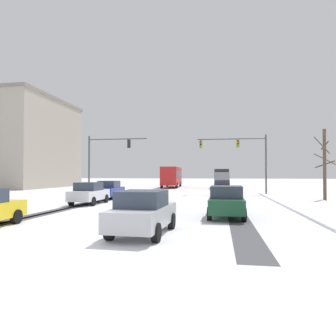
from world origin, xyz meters
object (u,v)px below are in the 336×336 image
traffic_signal_near_right (241,152)px  bus_oncoming (172,176)px  car_dark_green_fourth (226,201)px  car_silver_fifth (143,212)px  car_blue_second (109,190)px  bare_tree_sidewalk_mid (325,164)px  box_truck_delivery (222,178)px  car_red_lead (222,188)px  car_white_third (89,193)px  traffic_signal_near_left (105,154)px

traffic_signal_near_right → bus_oncoming: (-10.32, 16.85, -2.71)m
car_dark_green_fourth → car_silver_fifth: bearing=-122.0°
car_blue_second → bare_tree_sidewalk_mid: bearing=2.7°
car_silver_fifth → traffic_signal_near_right: bearing=77.7°
car_dark_green_fourth → box_truck_delivery: box_truck_delivery is taller
box_truck_delivery → car_silver_fifth: bearing=-94.7°
car_blue_second → box_truck_delivery: bearing=65.0°
bare_tree_sidewalk_mid → car_dark_green_fourth: bearing=-126.2°
traffic_signal_near_right → car_red_lead: size_ratio=1.81×
bus_oncoming → car_silver_fifth: bearing=-82.6°
car_white_third → traffic_signal_near_left: bearing=105.5°
car_white_third → car_silver_fifth: bearing=-57.1°
car_red_lead → bus_oncoming: bus_oncoming is taller
traffic_signal_near_right → car_dark_green_fourth: size_ratio=1.81×
traffic_signal_near_right → car_white_third: bearing=-132.8°
traffic_signal_near_right → car_silver_fifth: traffic_signal_near_right is taller
bus_oncoming → box_truck_delivery: bus_oncoming is taller
traffic_signal_near_right → traffic_signal_near_left: bearing=-172.6°
car_dark_green_fourth → bare_tree_sidewalk_mid: size_ratio=0.69×
car_red_lead → car_white_third: bearing=-130.9°
bus_oncoming → car_blue_second: bearing=-94.4°
car_dark_green_fourth → bus_oncoming: bus_oncoming is taller
car_dark_green_fourth → car_silver_fifth: 5.92m
car_blue_second → bus_oncoming: (1.88, 24.63, 1.18)m
bus_oncoming → bare_tree_sidewalk_mid: bare_tree_sidewalk_mid is taller
traffic_signal_near_left → traffic_signal_near_right: 15.03m
traffic_signal_near_left → car_blue_second: size_ratio=1.62×
car_white_third → bus_oncoming: (1.56, 29.70, 1.18)m
car_red_lead → car_white_third: (-9.81, -11.32, 0.00)m
traffic_signal_near_left → bare_tree_sidewalk_mid: 21.86m
car_dark_green_fourth → car_blue_second: bearing=134.2°
box_truck_delivery → bare_tree_sidewalk_mid: 22.59m
car_silver_fifth → traffic_signal_near_left: bearing=114.6°
box_truck_delivery → bare_tree_sidewalk_mid: size_ratio=1.24×
car_silver_fifth → bare_tree_sidewalk_mid: 20.13m
traffic_signal_near_right → car_blue_second: (-12.20, -7.78, -3.89)m
car_red_lead → car_white_third: same height
car_dark_green_fourth → bus_oncoming: (-8.35, 35.14, 1.18)m
car_silver_fifth → bus_oncoming: (-5.22, 40.16, 1.18)m
car_red_lead → bus_oncoming: bearing=114.2°
car_white_third → traffic_signal_near_right: bearing=47.2°
traffic_signal_near_right → car_red_lead: traffic_signal_near_right is taller
car_red_lead → box_truck_delivery: size_ratio=0.55×
car_red_lead → car_blue_second: 11.90m
traffic_signal_near_left → bus_oncoming: bearing=76.3°
traffic_signal_near_left → car_blue_second: (2.70, -5.83, -3.65)m
car_blue_second → car_dark_green_fourth: same height
car_dark_green_fourth → car_silver_fifth: same height
traffic_signal_near_right → box_truck_delivery: traffic_signal_near_right is taller
traffic_signal_near_left → bus_oncoming: size_ratio=0.60×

